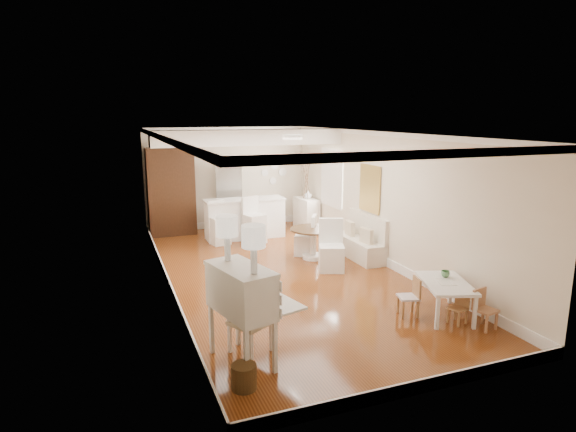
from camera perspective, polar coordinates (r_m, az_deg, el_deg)
room at (r=9.57m, az=-1.07°, el=4.96°), size 9.00×9.04×2.82m
secretary_bureau at (r=6.27m, az=-5.54°, el=-11.64°), size 1.24×1.26×1.30m
gustavian_armchair at (r=6.61m, az=-4.48°, el=-12.26°), size 0.70×0.70×0.89m
wicker_basket at (r=5.94m, az=-5.24°, el=-18.45°), size 0.39×0.39×0.30m
kids_table at (r=8.14m, az=18.07°, el=-9.31°), size 1.01×1.28×0.56m
kids_chair_a at (r=7.92m, az=19.47°, el=-10.21°), size 0.30×0.30×0.51m
kids_chair_b at (r=7.97m, az=14.08°, el=-9.25°), size 0.37×0.37×0.64m
kids_chair_c at (r=7.87m, az=22.37°, el=-10.21°), size 0.34×0.34×0.61m
banquette at (r=10.81m, az=8.42°, el=-2.39°), size 0.52×1.60×0.98m
dining_table at (r=10.67m, az=2.98°, el=-3.28°), size 1.09×1.09×0.69m
slip_chair_near at (r=9.87m, az=5.18°, el=-3.50°), size 0.65×0.66×1.05m
slip_chair_far at (r=10.93m, az=2.07°, el=-2.27°), size 0.61×0.61×0.92m
breakfast_counter at (r=12.44m, az=-5.13°, el=-0.28°), size 2.05×0.65×1.03m
bar_stool_left at (r=11.92m, az=-8.13°, el=-0.81°), size 0.50×0.50×1.07m
bar_stool_right at (r=11.94m, az=-4.00°, el=-0.51°), size 0.57×0.57×1.14m
pantry_cabinet at (r=13.04m, az=-13.71°, el=2.83°), size 1.20×0.60×2.30m
fridge at (r=13.42m, az=-5.57°, el=2.29°), size 0.75×0.65×1.80m
sideboard at (r=13.40m, az=2.19°, el=0.28°), size 0.46×0.93×0.86m
pencil_cup at (r=8.25m, az=18.14°, el=-6.54°), size 0.18×0.18×0.11m
branch_vase at (r=13.31m, az=2.40°, el=2.56°), size 0.24×0.24×0.21m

